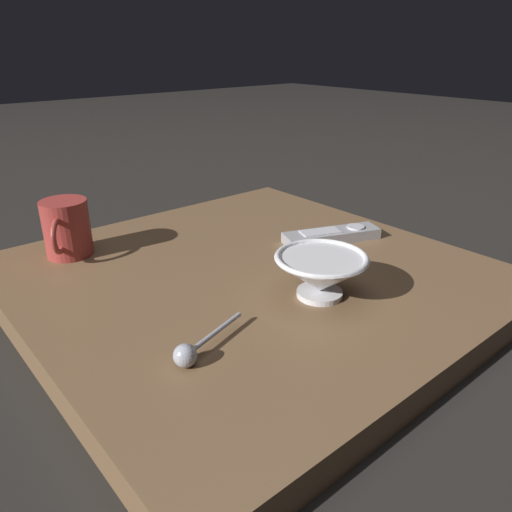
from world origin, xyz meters
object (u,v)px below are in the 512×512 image
Objects in this scene: cereal_bowl at (321,273)px; teaspoon at (190,352)px; tv_remote_near at (331,235)px; coffee_mug at (66,229)px.

teaspoon is at bearing -86.46° from cereal_bowl.
cereal_bowl is 0.72× the size of tv_remote_near.
teaspoon is (0.01, -0.23, -0.02)m from cereal_bowl.
teaspoon is 0.43m from tv_remote_near.
cereal_bowl reaches higher than tv_remote_near.
coffee_mug is (-0.37, -0.22, 0.01)m from cereal_bowl.
cereal_bowl is 0.23m from teaspoon.
cereal_bowl is 1.34× the size of coffee_mug.
coffee_mug reaches higher than tv_remote_near.
coffee_mug is 0.85× the size of teaspoon.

